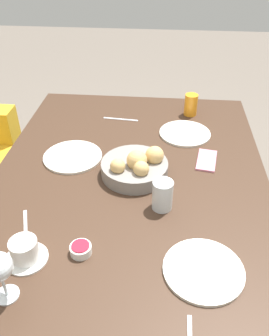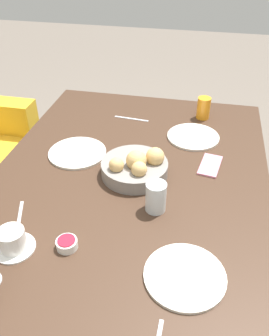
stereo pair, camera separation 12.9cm
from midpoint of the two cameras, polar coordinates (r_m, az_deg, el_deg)
name	(u,v)px [view 2 (the right image)]	position (r m, az deg, el deg)	size (l,w,h in m)	color
ground_plane	(128,301)	(1.89, 1.09, -20.68)	(10.00, 10.00, 0.00)	#6B6056
dining_table	(127,200)	(1.38, 1.40, -5.23)	(1.53, 1.06, 0.75)	#3D281C
bread_basket	(136,167)	(1.34, 2.94, 0.10)	(0.26, 0.26, 0.12)	gray
plate_near_left	(185,276)	(1.05, 11.73, -16.75)	(0.23, 0.23, 0.01)	silver
plate_near_right	(193,137)	(1.63, 11.66, 4.87)	(0.23, 0.23, 0.01)	silver
plate_far_center	(77,153)	(1.50, -6.73, 2.38)	(0.24, 0.24, 0.01)	silver
juice_glass	(203,108)	(1.78, 13.09, 9.30)	(0.06, 0.06, 0.11)	orange
water_tumbler	(156,197)	(1.19, 6.56, -4.75)	(0.07, 0.07, 0.11)	silver
coffee_cup	(13,241)	(1.11, -15.82, -11.34)	(0.13, 0.13, 0.07)	white
jam_bowl_berry	(67,244)	(1.10, -7.45, -12.10)	(0.07, 0.07, 0.03)	white
fork_silver	(131,119)	(1.75, 1.64, 7.85)	(0.03, 0.17, 0.00)	#B7B7BC
spoon_coffee	(20,214)	(1.24, -15.07, -7.28)	(0.12, 0.05, 0.00)	#B7B7BC
cell_phone	(210,165)	(1.46, 14.54, 0.34)	(0.16, 0.10, 0.01)	pink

